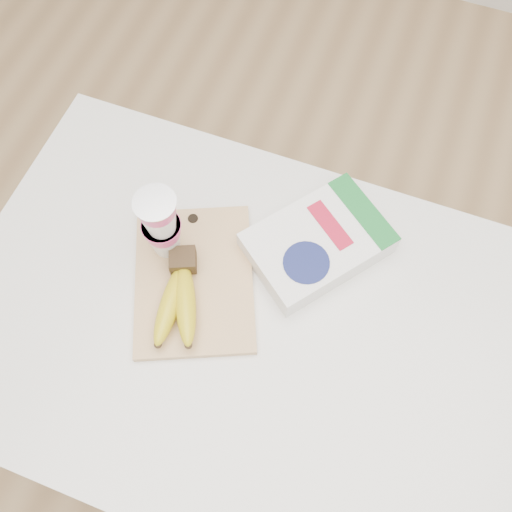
% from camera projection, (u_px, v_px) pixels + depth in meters
% --- Properties ---
extents(room, '(4.00, 4.00, 4.00)m').
position_uv_depth(room, '(250.00, 154.00, 0.55)').
color(room, tan).
rests_on(room, ground).
extents(table, '(1.10, 0.73, 0.82)m').
position_uv_depth(table, '(254.00, 379.00, 1.40)').
color(table, white).
rests_on(table, ground).
extents(cutting_board, '(0.32, 0.36, 0.01)m').
position_uv_depth(cutting_board, '(194.00, 279.00, 1.06)').
color(cutting_board, tan).
rests_on(cutting_board, table).
extents(bananas, '(0.12, 0.20, 0.06)m').
position_uv_depth(bananas, '(179.00, 297.00, 1.01)').
color(bananas, '#382816').
rests_on(bananas, cutting_board).
extents(yogurt_stack, '(0.08, 0.08, 0.17)m').
position_uv_depth(yogurt_stack, '(161.00, 224.00, 0.99)').
color(yogurt_stack, white).
rests_on(yogurt_stack, cutting_board).
extents(cereal_box, '(0.29, 0.30, 0.06)m').
position_uv_depth(cereal_box, '(318.00, 243.00, 1.07)').
color(cereal_box, white).
rests_on(cereal_box, table).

